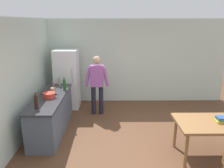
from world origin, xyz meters
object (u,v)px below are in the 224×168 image
cooking_pot (49,95)px  book_stack (222,119)px  person (97,81)px  bottle_wine_dark (36,102)px  dining_table (213,126)px  bottle_wine_green (64,84)px  bottle_vinegar_tall (59,82)px  utensil_jar (53,90)px  refrigerator (67,79)px

cooking_pot → book_stack: (3.57, -1.00, -0.16)m
person → book_stack: 3.32m
bottle_wine_dark → book_stack: (3.65, -0.33, -0.24)m
dining_table → cooking_pot: cooking_pot is taller
dining_table → person: bearing=137.6°
bottle_wine_green → bottle_vinegar_tall: size_ratio=1.06×
person → utensil_jar: (-1.04, -0.81, 0.00)m
cooking_pot → book_stack: bearing=-15.7°
cooking_pot → utensil_jar: size_ratio=1.25×
bottle_vinegar_tall → person: bearing=13.8°
refrigerator → cooking_pot: refrigerator is taller
person → cooking_pot: 1.55m
refrigerator → dining_table: size_ratio=1.29×
dining_table → bottle_wine_green: 3.57m
bottle_vinegar_tall → book_stack: 4.01m
refrigerator → bottle_wine_dark: refrigerator is taller
refrigerator → utensil_jar: size_ratio=5.62×
refrigerator → person: refrigerator is taller
person → utensil_jar: bearing=-142.1°
refrigerator → bottle_wine_dark: (-0.18, -2.36, 0.15)m
dining_table → bottle_wine_green: size_ratio=4.12×
utensil_jar → book_stack: bearing=-20.5°
dining_table → utensil_jar: (-3.39, 1.34, 0.31)m
refrigerator → dining_table: bearing=-39.3°
utensil_jar → bottle_vinegar_tall: same height
dining_table → bottle_vinegar_tall: bearing=150.5°
refrigerator → bottle_vinegar_tall: 0.81m
dining_table → utensil_jar: size_ratio=4.37×
cooking_pot → bottle_vinegar_tall: 0.90m
bottle_wine_green → person: bearing=33.2°
person → bottle_wine_dark: (-1.13, -1.81, 0.07)m
book_stack → person: bearing=139.7°
refrigerator → dining_table: refrigerator is taller
cooking_pot → dining_table: bearing=-16.5°
bottle_wine_dark → bottle_wine_green: bearing=76.1°
bottle_vinegar_tall → utensil_jar: bearing=-93.9°
dining_table → cooking_pot: size_ratio=3.50×
person → cooking_pot: bearing=-132.6°
bottle_wine_green → bottle_wine_dark: bearing=-103.9°
book_stack → dining_table: bearing=-178.5°
cooking_pot → bottle_wine_green: 0.66m
person → book_stack: size_ratio=6.31×
person → bottle_wine_green: bearing=-146.8°
person → bottle_vinegar_tall: 1.03m
book_stack → bottle_vinegar_tall: bearing=151.7°
cooking_pot → book_stack: size_ratio=1.49×
refrigerator → bottle_wine_green: 1.10m
refrigerator → bottle_wine_dark: bearing=-94.3°
bottle_wine_dark → refrigerator: bearing=85.7°
bottle_wine_dark → utensil_jar: bearing=85.1°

